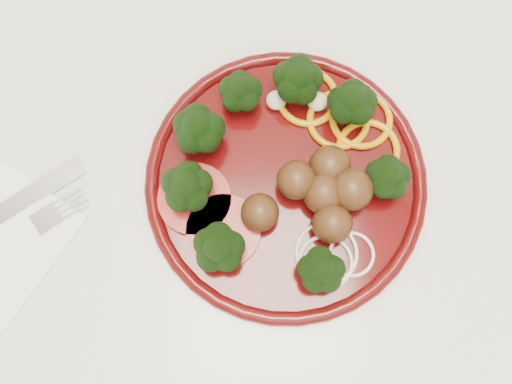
{
  "coord_description": "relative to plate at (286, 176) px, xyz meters",
  "views": [
    {
      "loc": [
        -0.19,
        1.53,
        1.45
      ],
      "look_at": [
        -0.18,
        1.66,
        0.92
      ],
      "focal_mm": 40.0,
      "sensor_mm": 36.0,
      "label": 1
    }
  ],
  "objects": [
    {
      "name": "counter",
      "position": [
        0.15,
        0.03,
        -0.47
      ],
      "size": [
        2.4,
        0.6,
        0.9
      ],
      "color": "silver",
      "rests_on": "ground"
    },
    {
      "name": "plate",
      "position": [
        0.0,
        0.0,
        0.0
      ],
      "size": [
        0.28,
        0.28,
        0.06
      ],
      "rotation": [
        0.0,
        0.0,
        0.41
      ],
      "color": "#3D0606",
      "rests_on": "counter"
    }
  ]
}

